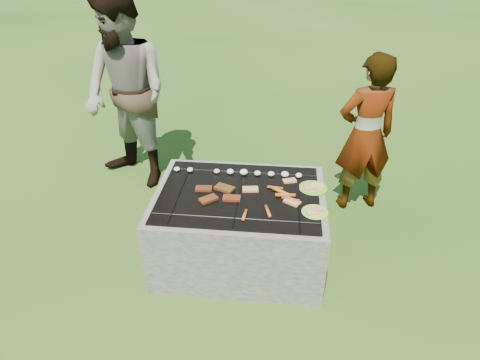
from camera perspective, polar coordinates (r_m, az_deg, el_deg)
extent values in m
plane|color=#1F4310|center=(3.62, -0.08, -9.93)|extent=(60.00, 60.00, 0.00)
cube|color=#A8A195|center=(3.76, 0.57, -2.37)|extent=(1.30, 0.18, 0.60)
cube|color=gray|center=(3.11, -0.89, -10.73)|extent=(1.30, 0.18, 0.60)
cube|color=#A8A195|center=(3.52, -9.24, -5.51)|extent=(0.18, 0.64, 0.60)
cube|color=#9B9489|center=(3.43, 9.34, -6.67)|extent=(0.18, 0.64, 0.60)
cube|color=black|center=(3.46, -0.09, -6.95)|extent=(0.94, 0.64, 0.48)
sphere|color=#FF5914|center=(3.33, -0.09, -3.97)|extent=(0.10, 0.10, 0.10)
cube|color=black|center=(3.25, -0.09, -1.87)|extent=(1.20, 0.90, 0.01)
cylinder|color=black|center=(3.32, -7.85, -1.33)|extent=(0.01, 0.88, 0.01)
cylinder|color=black|center=(3.25, -0.09, -1.78)|extent=(0.01, 0.88, 0.01)
cylinder|color=black|center=(3.24, 7.86, -2.22)|extent=(0.01, 0.88, 0.01)
cylinder|color=black|center=(2.98, -0.74, -5.12)|extent=(1.18, 0.01, 0.01)
cylinder|color=black|center=(3.52, 0.45, 1.05)|extent=(1.18, 0.01, 0.01)
ellipsoid|color=white|center=(3.57, -8.41, 1.46)|extent=(0.05, 0.05, 0.03)
ellipsoid|color=beige|center=(3.54, -6.66, 1.38)|extent=(0.05, 0.05, 0.04)
ellipsoid|color=beige|center=(3.50, -3.11, 1.19)|extent=(0.05, 0.05, 0.03)
ellipsoid|color=white|center=(3.49, -1.30, 1.14)|extent=(0.06, 0.06, 0.04)
ellipsoid|color=white|center=(3.47, 0.52, 1.08)|extent=(0.06, 0.06, 0.05)
ellipsoid|color=beige|center=(3.47, 2.34, 0.93)|extent=(0.05, 0.05, 0.04)
ellipsoid|color=beige|center=(3.47, 4.18, 0.83)|extent=(0.05, 0.05, 0.04)
ellipsoid|color=beige|center=(3.46, 6.01, 0.78)|extent=(0.06, 0.06, 0.04)
ellipsoid|color=white|center=(3.47, 7.84, 0.62)|extent=(0.05, 0.05, 0.04)
cube|color=brown|center=(3.30, -4.86, -1.14)|extent=(0.13, 0.08, 0.02)
cube|color=brown|center=(3.29, -2.06, -1.09)|extent=(0.17, 0.14, 0.02)
cube|color=#96421B|center=(3.17, -4.24, -2.55)|extent=(0.15, 0.14, 0.02)
cube|color=#973A1B|center=(3.17, -1.12, -2.43)|extent=(0.13, 0.08, 0.02)
cylinder|color=#C1531F|center=(3.30, 4.70, -1.02)|extent=(0.12, 0.04, 0.02)
cylinder|color=orange|center=(3.26, 5.37, -1.50)|extent=(0.13, 0.10, 0.03)
cylinder|color=#C44E20|center=(3.22, 6.07, -2.01)|extent=(0.15, 0.04, 0.03)
cylinder|color=#C0521F|center=(3.18, 6.77, -2.56)|extent=(0.14, 0.06, 0.03)
cylinder|color=#D94323|center=(3.04, 3.74, -4.18)|extent=(0.06, 0.14, 0.02)
cylinder|color=orange|center=(3.00, 0.62, -4.68)|extent=(0.03, 0.12, 0.02)
cube|color=#E1AC73|center=(3.28, 1.38, -1.24)|extent=(0.13, 0.09, 0.02)
cube|color=#E7D276|center=(3.16, 6.97, -2.91)|extent=(0.14, 0.12, 0.02)
cube|color=tan|center=(3.41, 6.63, -0.09)|extent=(0.12, 0.09, 0.01)
cylinder|color=#B6C930|center=(3.36, 9.69, -1.12)|extent=(0.29, 0.29, 0.01)
cube|color=tan|center=(3.33, 9.39, -1.08)|extent=(0.10, 0.07, 0.01)
cube|color=#EFD27A|center=(3.37, 10.21, -0.75)|extent=(0.10, 0.06, 0.02)
cylinder|color=#EEF93B|center=(3.10, 9.94, -4.29)|extent=(0.21, 0.21, 0.01)
cube|color=#E4D175|center=(3.07, 9.61, -4.26)|extent=(0.10, 0.08, 0.01)
cube|color=#E6B975|center=(3.11, 10.50, -3.87)|extent=(0.11, 0.09, 0.02)
imported|color=#A09486|center=(4.00, 16.41, 5.75)|extent=(0.62, 0.49, 1.49)
imported|color=#A09185|center=(4.34, -14.89, 11.00)|extent=(1.17, 1.10, 1.91)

